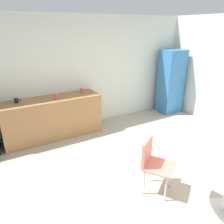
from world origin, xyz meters
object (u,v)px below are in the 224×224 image
Objects in this scene: locker_cabinet at (171,82)px; mug_white at (16,101)px; chair_coral at (153,160)px; mug_green at (82,90)px; mug_red at (56,97)px.

locker_cabinet is 13.57× the size of mug_white.
mug_white is (-1.48, 2.48, 0.43)m from chair_coral.
locker_cabinet is at bearing 42.51° from chair_coral.
locker_cabinet reaches higher than chair_coral.
locker_cabinet is 4.02m from mug_white.
chair_coral is at bearing -88.41° from mug_green.
mug_white reaches higher than chair_coral.
chair_coral is 6.43× the size of mug_red.
mug_red is (-0.64, -0.17, 0.00)m from mug_green.
mug_red is (-3.24, 0.02, 0.07)m from locker_cabinet.
mug_red is (-0.71, 2.34, 0.43)m from chair_coral.
mug_red is at bearing -165.29° from mug_green.
locker_cabinet is at bearing -4.11° from mug_green.
mug_white is at bearing 120.91° from chair_coral.
chair_coral is 6.43× the size of mug_white.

